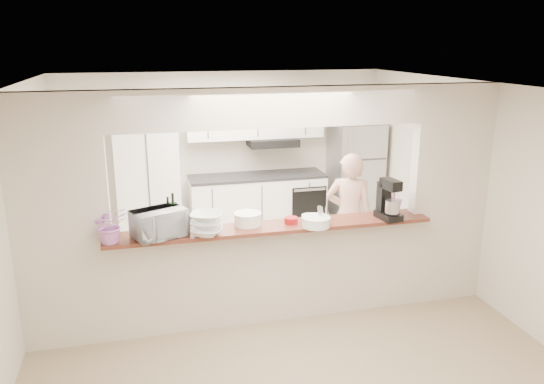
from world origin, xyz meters
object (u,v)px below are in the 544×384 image
object	(u,v)px
refrigerator	(355,175)
toaster_oven	(159,223)
person	(349,217)
stand_mixer	(388,201)

from	to	relation	value
refrigerator	toaster_oven	distance (m)	4.24
toaster_oven	refrigerator	bearing A→B (deg)	16.80
toaster_oven	person	bearing A→B (deg)	-2.92
refrigerator	person	xyz separation A→B (m)	(-0.85, -1.85, -0.04)
person	refrigerator	bearing A→B (deg)	-87.82
refrigerator	toaster_oven	xyz separation A→B (m)	(-3.20, -2.75, 0.38)
toaster_oven	stand_mixer	world-z (taller)	stand_mixer
stand_mixer	person	size ratio (longest dim) A/B	0.27
toaster_oven	person	size ratio (longest dim) A/B	0.30
stand_mixer	person	bearing A→B (deg)	92.93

